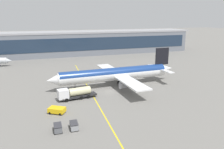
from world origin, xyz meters
TOP-DOWN VIEW (x-y plane):
  - ground_plane at (0.00, 0.00)m, footprint 700.00×700.00m
  - apron_lead_in_line at (-5.76, 2.00)m, footprint 5.26×79.86m
  - terminal_building at (-12.15, 73.64)m, footprint 177.46×20.07m
  - main_airliner at (3.50, 4.97)m, footprint 44.16×34.96m
  - fuel_tanker at (-11.43, -3.03)m, footprint 11.03×3.86m
  - pushback_tug at (-17.00, -11.03)m, footprint 4.44×3.99m
  - baggage_cart_0 at (-17.78, -20.01)m, footprint 1.69×2.69m
  - baggage_cart_1 at (-14.58, -20.10)m, footprint 1.69×2.69m

SIDE VIEW (x-z plane):
  - ground_plane at x=0.00m, z-range 0.00..0.00m
  - apron_lead_in_line at x=-5.76m, z-range 0.00..0.01m
  - baggage_cart_0 at x=-17.78m, z-range 0.04..1.52m
  - baggage_cart_1 at x=-14.58m, z-range 0.04..1.52m
  - pushback_tug at x=-17.00m, z-range 0.15..1.55m
  - fuel_tanker at x=-11.43m, z-range 0.12..3.37m
  - main_airliner at x=3.50m, z-range -1.87..9.92m
  - terminal_building at x=-12.15m, z-range 0.02..13.98m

